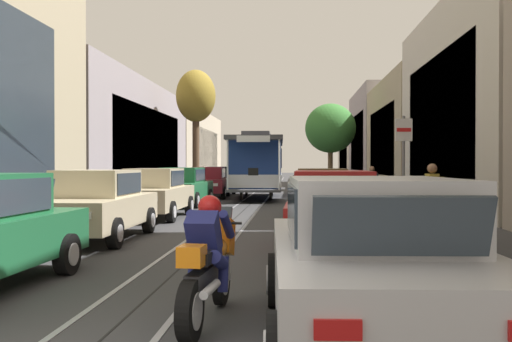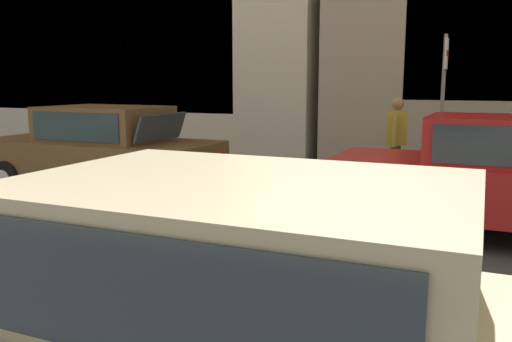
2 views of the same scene
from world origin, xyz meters
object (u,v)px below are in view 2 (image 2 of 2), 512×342
at_px(parked_car_brown_mid_right, 101,150).
at_px(pedestrian_on_right_pavement, 396,139).
at_px(parked_car_beige_second_left, 263,341).
at_px(parked_car_red_second_right, 501,177).
at_px(street_sign_post, 443,101).

distance_m(parked_car_brown_mid_right, pedestrian_on_right_pavement, 5.32).
relative_size(parked_car_beige_second_left, parked_car_red_second_right, 0.99).
relative_size(parked_car_red_second_right, parked_car_brown_mid_right, 1.00).
bearing_deg(parked_car_red_second_right, street_sign_post, 29.31).
distance_m(parked_car_brown_mid_right, street_sign_post, 5.89).
xyz_separation_m(parked_car_red_second_right, pedestrian_on_right_pavement, (2.38, 1.71, 0.18)).
relative_size(parked_car_beige_second_left, street_sign_post, 1.59).
xyz_separation_m(parked_car_beige_second_left, parked_car_red_second_right, (5.25, -1.13, 0.00)).
relative_size(parked_car_brown_mid_right, pedestrian_on_right_pavement, 2.54).
bearing_deg(street_sign_post, parked_car_red_second_right, -150.69).
bearing_deg(pedestrian_on_right_pavement, parked_car_brown_mid_right, 115.26).
bearing_deg(parked_car_brown_mid_right, parked_car_red_second_right, -90.97).
distance_m(parked_car_beige_second_left, parked_car_brown_mid_right, 7.60).
bearing_deg(parked_car_brown_mid_right, street_sign_post, -75.36).
relative_size(pedestrian_on_right_pavement, street_sign_post, 0.63).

